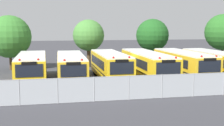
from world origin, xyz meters
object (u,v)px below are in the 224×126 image
object	(u,v)px
tree_0	(10,37)
tree_1	(88,36)
school_bus_2	(110,65)
tree_3	(224,31)
school_bus_3	(147,64)
traffic_cone	(49,97)
school_bus_0	(32,67)
tree_2	(153,36)
school_bus_1	(71,67)
school_bus_4	(183,63)
school_bus_5	(215,62)

from	to	relation	value
tree_0	tree_1	world-z (taller)	tree_0
school_bus_2	tree_3	xyz separation A→B (m)	(17.47, 8.79, 3.00)
school_bus_3	traffic_cone	distance (m)	11.69
school_bus_0	tree_2	size ratio (longest dim) A/B	1.55
school_bus_0	school_bus_1	world-z (taller)	school_bus_0
tree_2	tree_3	xyz separation A→B (m)	(9.43, -1.97, 0.56)
school_bus_3	tree_3	size ratio (longest dim) A/B	1.66
school_bus_2	traffic_cone	size ratio (longest dim) A/B	17.25
school_bus_4	tree_1	size ratio (longest dim) A/B	1.73
school_bus_1	tree_3	world-z (taller)	tree_3
tree_2	traffic_cone	xyz separation A→B (m)	(-13.68, -17.78, -3.58)
school_bus_1	tree_3	xyz separation A→B (m)	(21.22, 8.91, 3.04)
school_bus_2	school_bus_1	bearing A→B (deg)	1.41
tree_2	school_bus_4	bearing A→B (deg)	-93.28
tree_2	traffic_cone	bearing A→B (deg)	-127.58
school_bus_1	school_bus_3	size ratio (longest dim) A/B	0.88
school_bus_1	traffic_cone	size ratio (longest dim) A/B	17.80
school_bus_3	school_bus_4	distance (m)	3.75
school_bus_5	tree_3	distance (m)	11.15
school_bus_2	tree_2	distance (m)	13.65
school_bus_1	tree_0	bearing A→B (deg)	-52.27
school_bus_2	school_bus_5	xyz separation A→B (m)	(11.10, 0.15, -0.04)
school_bus_1	traffic_cone	world-z (taller)	school_bus_1
school_bus_2	tree_2	world-z (taller)	tree_2
school_bus_3	school_bus_5	xyz separation A→B (m)	(7.44, 0.19, -0.03)
school_bus_3	traffic_cone	size ratio (longest dim) A/B	20.25
tree_1	tree_2	size ratio (longest dim) A/B	0.97
tree_2	tree_1	bearing A→B (deg)	-171.00
school_bus_0	school_bus_4	xyz separation A→B (m)	(14.67, -0.28, 0.02)
school_bus_3	school_bus_4	xyz separation A→B (m)	(3.75, -0.12, 0.01)
school_bus_2	tree_0	bearing A→B (deg)	-40.17
tree_0	tree_3	world-z (taller)	tree_3
school_bus_4	tree_2	bearing A→B (deg)	-93.50
tree_3	traffic_cone	distance (m)	28.31
tree_0	tree_3	size ratio (longest dim) A/B	0.94
school_bus_0	tree_0	xyz separation A→B (m)	(-2.93, 8.34, 2.45)
school_bus_2	tree_0	size ratio (longest dim) A/B	1.50
school_bus_0	tree_3	xyz separation A→B (m)	(24.73, 8.67, 3.02)
school_bus_0	school_bus_1	bearing A→B (deg)	174.42
school_bus_3	tree_1	distance (m)	10.77
tree_0	tree_1	size ratio (longest dim) A/B	1.07
tree_1	tree_2	world-z (taller)	tree_2
school_bus_3	tree_0	world-z (taller)	tree_0
school_bus_5	traffic_cone	size ratio (longest dim) A/B	18.47
school_bus_2	tree_1	xyz separation A→B (m)	(-1.02, 9.32, 2.50)
school_bus_0	school_bus_5	size ratio (longest dim) A/B	0.92
school_bus_0	school_bus_2	size ratio (longest dim) A/B	0.99
school_bus_4	tree_1	xyz separation A→B (m)	(-8.44, 9.49, 2.50)
school_bus_0	tree_0	size ratio (longest dim) A/B	1.49
tree_2	traffic_cone	world-z (taller)	tree_2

